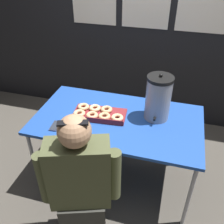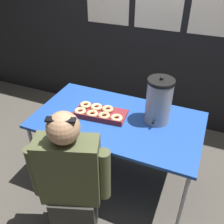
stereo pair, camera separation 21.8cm
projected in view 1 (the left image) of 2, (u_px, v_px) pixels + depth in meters
name	position (u px, v px, depth m)	size (l,w,h in m)	color
ground_plane	(117.00, 175.00, 2.63)	(12.00, 12.00, 0.00)	#4C473F
back_wall	(145.00, 21.00, 2.89)	(6.00, 0.11, 2.54)	black
folding_table	(117.00, 122.00, 2.23)	(1.47, 0.83, 0.74)	#1E479E
donut_box	(98.00, 113.00, 2.24)	(0.49, 0.29, 0.05)	maroon
coffee_urn	(158.00, 98.00, 2.11)	(0.22, 0.25, 0.43)	#939399
cell_phone	(55.00, 126.00, 2.11)	(0.08, 0.14, 0.01)	#2D334C
person_seated	(80.00, 187.00, 1.82)	(0.56, 0.34, 1.20)	#33332D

